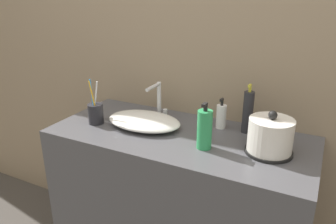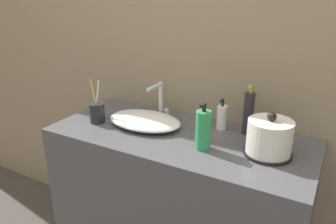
{
  "view_description": "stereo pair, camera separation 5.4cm",
  "coord_description": "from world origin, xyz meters",
  "px_view_note": "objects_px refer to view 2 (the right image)",
  "views": [
    {
      "loc": [
        0.58,
        -0.99,
        1.49
      ],
      "look_at": [
        -0.06,
        0.27,
        0.95
      ],
      "focal_mm": 35.0,
      "sensor_mm": 36.0,
      "label": 1
    },
    {
      "loc": [
        0.62,
        -0.96,
        1.49
      ],
      "look_at": [
        -0.06,
        0.27,
        0.95
      ],
      "focal_mm": 35.0,
      "sensor_mm": 36.0,
      "label": 2
    }
  ],
  "objects_px": {
    "faucet": "(160,98)",
    "lotion_bottle": "(203,130)",
    "shampoo_bottle": "(222,117)",
    "mouthwash_bottle": "(248,113)",
    "toothbrush_cup": "(97,112)",
    "electric_kettle": "(269,139)"
  },
  "relations": [
    {
      "from": "shampoo_bottle",
      "to": "mouthwash_bottle",
      "type": "height_order",
      "value": "mouthwash_bottle"
    },
    {
      "from": "shampoo_bottle",
      "to": "mouthwash_bottle",
      "type": "bearing_deg",
      "value": 2.72
    },
    {
      "from": "faucet",
      "to": "mouthwash_bottle",
      "type": "height_order",
      "value": "mouthwash_bottle"
    },
    {
      "from": "electric_kettle",
      "to": "faucet",
      "type": "bearing_deg",
      "value": 165.69
    },
    {
      "from": "shampoo_bottle",
      "to": "faucet",
      "type": "bearing_deg",
      "value": -178.89
    },
    {
      "from": "faucet",
      "to": "mouthwash_bottle",
      "type": "bearing_deg",
      "value": 1.54
    },
    {
      "from": "faucet",
      "to": "electric_kettle",
      "type": "relative_size",
      "value": 0.94
    },
    {
      "from": "toothbrush_cup",
      "to": "lotion_bottle",
      "type": "bearing_deg",
      "value": -0.98
    },
    {
      "from": "electric_kettle",
      "to": "mouthwash_bottle",
      "type": "bearing_deg",
      "value": 129.25
    },
    {
      "from": "lotion_bottle",
      "to": "mouthwash_bottle",
      "type": "bearing_deg",
      "value": 63.68
    },
    {
      "from": "faucet",
      "to": "toothbrush_cup",
      "type": "distance_m",
      "value": 0.33
    },
    {
      "from": "faucet",
      "to": "toothbrush_cup",
      "type": "relative_size",
      "value": 0.8
    },
    {
      "from": "faucet",
      "to": "lotion_bottle",
      "type": "xyz_separation_m",
      "value": [
        0.34,
        -0.23,
        -0.02
      ]
    },
    {
      "from": "electric_kettle",
      "to": "toothbrush_cup",
      "type": "bearing_deg",
      "value": -175.36
    },
    {
      "from": "electric_kettle",
      "to": "toothbrush_cup",
      "type": "distance_m",
      "value": 0.84
    },
    {
      "from": "lotion_bottle",
      "to": "mouthwash_bottle",
      "type": "relative_size",
      "value": 0.87
    },
    {
      "from": "lotion_bottle",
      "to": "shampoo_bottle",
      "type": "relative_size",
      "value": 1.35
    },
    {
      "from": "lotion_bottle",
      "to": "electric_kettle",
      "type": "bearing_deg",
      "value": 16.98
    },
    {
      "from": "faucet",
      "to": "lotion_bottle",
      "type": "bearing_deg",
      "value": -33.9
    },
    {
      "from": "toothbrush_cup",
      "to": "mouthwash_bottle",
      "type": "relative_size",
      "value": 0.98
    },
    {
      "from": "faucet",
      "to": "mouthwash_bottle",
      "type": "relative_size",
      "value": 0.78
    },
    {
      "from": "electric_kettle",
      "to": "mouthwash_bottle",
      "type": "relative_size",
      "value": 0.83
    }
  ]
}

